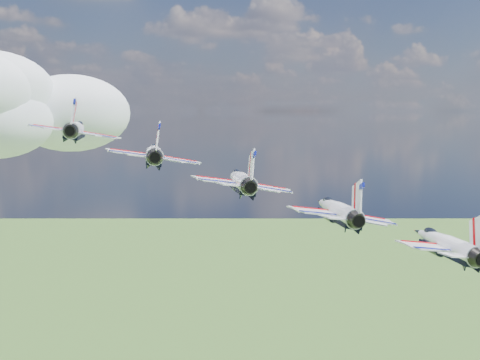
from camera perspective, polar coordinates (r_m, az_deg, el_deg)
name	(u,v)px	position (r m, az deg, el deg)	size (l,w,h in m)	color
cloud_far	(26,107)	(237.21, -17.83, 5.95)	(62.62, 49.20, 24.60)	white
jet_0	(76,129)	(96.78, -13.79, 4.22)	(11.75, 17.40, 5.20)	silver
jet_1	(154,153)	(89.87, -7.36, 2.27)	(11.75, 17.40, 5.20)	white
jet_2	(240,180)	(84.38, 0.00, 0.00)	(11.75, 17.40, 5.20)	white
jet_3	(336,210)	(80.61, 8.21, -2.53)	(11.75, 17.40, 5.20)	white
jet_4	(444,243)	(78.80, 17.05, -5.19)	(11.75, 17.40, 5.20)	white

